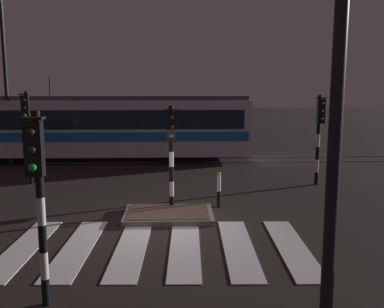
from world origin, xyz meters
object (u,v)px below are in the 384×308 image
tram (98,126)px  bollard_island_edge (219,189)px  street_lamp_trackside_left (3,62)px  traffic_light_kerb_mid_left (38,181)px  traffic_light_corner_far_left (27,124)px  street_lamp_near_kerb (349,9)px  traffic_light_corner_far_right (319,126)px  traffic_light_median_centre (171,143)px

tram → bollard_island_edge: size_ratio=13.66×
street_lamp_trackside_left → tram: size_ratio=0.50×
traffic_light_kerb_mid_left → street_lamp_trackside_left: 14.52m
traffic_light_kerb_mid_left → bollard_island_edge: (3.58, 6.06, -1.67)m
traffic_light_corner_far_left → street_lamp_near_kerb: street_lamp_near_kerb is taller
street_lamp_near_kerb → tram: size_ratio=0.49×
traffic_light_kerb_mid_left → street_lamp_trackside_left: (-5.57, 13.17, 2.55)m
traffic_light_corner_far_left → bollard_island_edge: traffic_light_corner_far_left is taller
traffic_light_corner_far_right → street_lamp_near_kerb: 11.32m
traffic_light_corner_far_left → street_lamp_near_kerb: bearing=-55.2°
traffic_light_corner_far_right → tram: (-9.24, 5.66, -0.50)m
traffic_light_corner_far_left → street_lamp_trackside_left: 5.02m
traffic_light_corner_far_left → traffic_light_corner_far_right: 10.94m
traffic_light_corner_far_left → bollard_island_edge: 7.88m
traffic_light_kerb_mid_left → bollard_island_edge: traffic_light_kerb_mid_left is taller
tram → traffic_light_kerb_mid_left: bearing=-83.5°
traffic_light_corner_far_right → street_lamp_near_kerb: size_ratio=0.46×
traffic_light_median_centre → street_lamp_trackside_left: bearing=135.5°
traffic_light_corner_far_right → street_lamp_near_kerb: bearing=-107.0°
traffic_light_median_centre → tram: tram is taller
traffic_light_corner_far_left → traffic_light_kerb_mid_left: bearing=-70.4°
traffic_light_median_centre → traffic_light_corner_far_right: 6.38m
traffic_light_corner_far_left → bollard_island_edge: bearing=-25.7°
traffic_light_median_centre → bollard_island_edge: traffic_light_median_centre is taller
traffic_light_median_centre → street_lamp_near_kerb: 8.07m
traffic_light_kerb_mid_left → traffic_light_corner_far_right: size_ratio=0.99×
street_lamp_trackside_left → traffic_light_corner_far_right: bearing=-18.0°
street_lamp_trackside_left → bollard_island_edge: (9.15, -7.11, -4.22)m
traffic_light_median_centre → street_lamp_trackside_left: (-7.68, 7.55, 2.68)m
street_lamp_near_kerb → traffic_light_corner_far_right: bearing=73.0°
bollard_island_edge → street_lamp_near_kerb: bearing=-84.3°
traffic_light_median_centre → traffic_light_kerb_mid_left: size_ratio=0.94×
traffic_light_kerb_mid_left → tram: size_ratio=0.22×
traffic_light_kerb_mid_left → bollard_island_edge: 7.23m
traffic_light_corner_far_left → street_lamp_trackside_left: bearing=120.5°
tram → bollard_island_edge: bearing=-58.3°
traffic_light_corner_far_left → bollard_island_edge: size_ratio=3.19×
street_lamp_trackside_left → street_lamp_near_kerb: street_lamp_trackside_left is taller
traffic_light_corner_far_right → bollard_island_edge: size_ratio=3.07×
traffic_light_kerb_mid_left → street_lamp_near_kerb: (4.36, -1.69, 2.46)m
traffic_light_median_centre → traffic_light_corner_far_right: bearing=30.8°
street_lamp_near_kerb → street_lamp_trackside_left: bearing=123.7°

